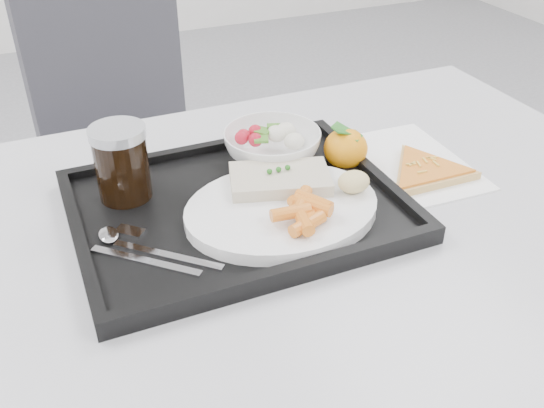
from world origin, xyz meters
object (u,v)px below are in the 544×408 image
at_px(dinner_plate, 282,209).
at_px(chair, 125,136).
at_px(tangerine, 346,148).
at_px(salad_bowl, 272,145).
at_px(table, 276,259).
at_px(tray, 237,208).
at_px(pizza_slice, 426,171).
at_px(cola_glass, 121,162).

bearing_deg(dinner_plate, chair, 96.22).
bearing_deg(tangerine, salad_bowl, 154.74).
bearing_deg(table, chair, 95.98).
bearing_deg(chair, table, -84.02).
relative_size(tray, tangerine, 5.49).
distance_m(tray, tangerine, 0.21).
relative_size(table, pizza_slice, 4.84).
distance_m(chair, pizza_slice, 0.86).
xyz_separation_m(table, pizza_slice, (0.26, 0.02, 0.08)).
relative_size(chair, cola_glass, 8.61).
bearing_deg(table, salad_bowl, 69.09).
distance_m(tangerine, pizza_slice, 0.13).
height_order(salad_bowl, cola_glass, cola_glass).
height_order(tray, dinner_plate, dinner_plate).
xyz_separation_m(chair, tangerine, (0.24, -0.68, 0.25)).
bearing_deg(chair, pizza_slice, -65.62).
height_order(tangerine, pizza_slice, tangerine).
height_order(table, tray, tray).
bearing_deg(dinner_plate, pizza_slice, 5.91).
bearing_deg(tray, dinner_plate, -46.31).
relative_size(salad_bowl, pizza_slice, 0.61).
bearing_deg(salad_bowl, tangerine, -25.26).
xyz_separation_m(tray, cola_glass, (-0.14, 0.08, 0.06)).
distance_m(salad_bowl, cola_glass, 0.24).
xyz_separation_m(dinner_plate, tangerine, (0.15, 0.10, 0.01)).
height_order(table, salad_bowl, salad_bowl).
bearing_deg(salad_bowl, cola_glass, -175.77).
xyz_separation_m(chair, dinner_plate, (0.08, -0.78, 0.24)).
height_order(table, pizza_slice, pizza_slice).
height_order(chair, tangerine, chair).
xyz_separation_m(cola_glass, pizza_slice, (0.44, -0.11, -0.06)).
relative_size(tray, dinner_plate, 1.67).
bearing_deg(chair, tangerine, -70.57).
xyz_separation_m(chair, tray, (0.04, -0.73, 0.22)).
xyz_separation_m(tangerine, pizza_slice, (0.10, -0.07, -0.02)).
relative_size(table, tray, 2.67).
bearing_deg(tray, pizza_slice, -4.30).
relative_size(chair, tangerine, 11.35).
xyz_separation_m(table, cola_glass, (-0.18, 0.12, 0.14)).
height_order(chair, cola_glass, chair).
bearing_deg(salad_bowl, pizza_slice, -30.97).
xyz_separation_m(chair, cola_glass, (-0.10, -0.65, 0.28)).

